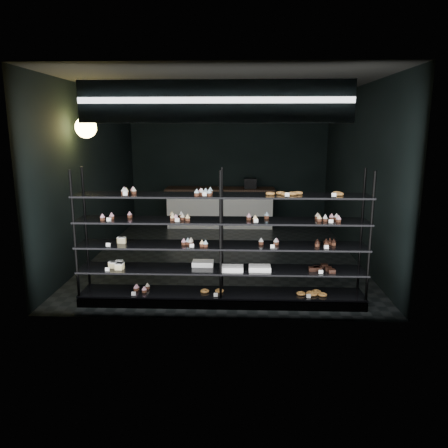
% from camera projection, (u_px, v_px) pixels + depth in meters
% --- Properties ---
extents(room, '(5.01, 6.01, 3.20)m').
position_uv_depth(room, '(224.00, 173.00, 8.28)').
color(room, black).
rests_on(room, ground).
extents(display_shelf, '(4.00, 0.50, 1.91)m').
position_uv_depth(display_shelf, '(220.00, 261.00, 6.10)').
color(display_shelf, black).
rests_on(display_shelf, room).
extents(signage, '(3.30, 0.05, 0.50)m').
position_uv_depth(signage, '(215.00, 101.00, 5.18)').
color(signage, '#0C1A40').
rests_on(signage, room).
extents(pendant_lamp, '(0.34, 0.34, 0.90)m').
position_uv_depth(pendant_lamp, '(86.00, 127.00, 7.05)').
color(pendant_lamp, black).
rests_on(pendant_lamp, room).
extents(service_counter, '(2.70, 0.65, 1.23)m').
position_uv_depth(service_counter, '(221.00, 207.00, 10.96)').
color(service_counter, silver).
rests_on(service_counter, room).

